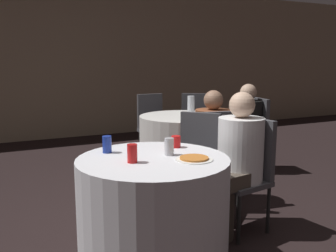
{
  "coord_description": "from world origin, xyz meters",
  "views": [
    {
      "loc": [
        -1.03,
        -2.38,
        1.41
      ],
      "look_at": [
        0.33,
        0.49,
        0.86
      ],
      "focal_mm": 40.0,
      "sensor_mm": 36.0,
      "label": 1
    }
  ],
  "objects_px": {
    "table_far": "(183,146)",
    "bottle_far": "(191,104)",
    "chair_near_east": "(248,165)",
    "table_near": "(153,211)",
    "person_black_shirt": "(243,127)",
    "soda_can_red": "(132,153)",
    "chair_near_northeast": "(197,156)",
    "chair_far_northeast": "(194,120)",
    "chair_far_east": "(254,129)",
    "chair_far_south": "(217,150)",
    "chair_far_north": "(152,121)",
    "person_white_shirt": "(235,162)",
    "pizza_plate_near": "(194,159)",
    "person_floral_shirt": "(210,144)",
    "soda_can_blue": "(107,144)",
    "soda_can_silver": "(169,147)"
  },
  "relations": [
    {
      "from": "table_near",
      "to": "bottle_far",
      "type": "xyz_separation_m",
      "value": [
        1.32,
        1.86,
        0.49
      ]
    },
    {
      "from": "chair_near_east",
      "to": "soda_can_silver",
      "type": "relative_size",
      "value": 7.71
    },
    {
      "from": "chair_far_south",
      "to": "person_floral_shirt",
      "type": "distance_m",
      "value": 0.17
    },
    {
      "from": "chair_near_east",
      "to": "table_near",
      "type": "bearing_deg",
      "value": 90.0
    },
    {
      "from": "chair_near_northeast",
      "to": "chair_far_northeast",
      "type": "bearing_deg",
      "value": -69.71
    },
    {
      "from": "chair_near_northeast",
      "to": "pizza_plate_near",
      "type": "distance_m",
      "value": 0.94
    },
    {
      "from": "soda_can_red",
      "to": "chair_far_northeast",
      "type": "bearing_deg",
      "value": 53.25
    },
    {
      "from": "person_white_shirt",
      "to": "pizza_plate_near",
      "type": "relative_size",
      "value": 4.62
    },
    {
      "from": "table_far",
      "to": "soda_can_red",
      "type": "distance_m",
      "value": 2.2
    },
    {
      "from": "table_far",
      "to": "bottle_far",
      "type": "bearing_deg",
      "value": 41.36
    },
    {
      "from": "person_floral_shirt",
      "to": "bottle_far",
      "type": "relative_size",
      "value": 5.17
    },
    {
      "from": "person_black_shirt",
      "to": "soda_can_blue",
      "type": "bearing_deg",
      "value": 130.17
    },
    {
      "from": "soda_can_blue",
      "to": "soda_can_red",
      "type": "bearing_deg",
      "value": -77.76
    },
    {
      "from": "table_near",
      "to": "person_black_shirt",
      "type": "distance_m",
      "value": 2.47
    },
    {
      "from": "chair_near_northeast",
      "to": "pizza_plate_near",
      "type": "relative_size",
      "value": 3.71
    },
    {
      "from": "chair_far_north",
      "to": "soda_can_red",
      "type": "bearing_deg",
      "value": 63.95
    },
    {
      "from": "chair_far_northeast",
      "to": "person_white_shirt",
      "type": "bearing_deg",
      "value": 105.03
    },
    {
      "from": "person_white_shirt",
      "to": "person_floral_shirt",
      "type": "bearing_deg",
      "value": -26.92
    },
    {
      "from": "person_floral_shirt",
      "to": "soda_can_silver",
      "type": "xyz_separation_m",
      "value": [
        -0.88,
        -0.87,
        0.24
      ]
    },
    {
      "from": "chair_far_south",
      "to": "person_floral_shirt",
      "type": "bearing_deg",
      "value": 90.0
    },
    {
      "from": "chair_near_northeast",
      "to": "chair_far_north",
      "type": "relative_size",
      "value": 1.0
    },
    {
      "from": "person_floral_shirt",
      "to": "bottle_far",
      "type": "height_order",
      "value": "person_floral_shirt"
    },
    {
      "from": "chair_far_east",
      "to": "person_black_shirt",
      "type": "height_order",
      "value": "person_black_shirt"
    },
    {
      "from": "chair_far_northeast",
      "to": "chair_far_south",
      "type": "distance_m",
      "value": 1.85
    },
    {
      "from": "chair_near_east",
      "to": "pizza_plate_near",
      "type": "xyz_separation_m",
      "value": [
        -0.7,
        -0.31,
        0.21
      ]
    },
    {
      "from": "chair_far_north",
      "to": "chair_near_east",
      "type": "bearing_deg",
      "value": 85.17
    },
    {
      "from": "person_floral_shirt",
      "to": "chair_far_south",
      "type": "bearing_deg",
      "value": -90.0
    },
    {
      "from": "soda_can_red",
      "to": "table_near",
      "type": "bearing_deg",
      "value": 15.67
    },
    {
      "from": "pizza_plate_near",
      "to": "soda_can_silver",
      "type": "height_order",
      "value": "soda_can_silver"
    },
    {
      "from": "chair_far_south",
      "to": "bottle_far",
      "type": "height_order",
      "value": "bottle_far"
    },
    {
      "from": "soda_can_blue",
      "to": "chair_far_northeast",
      "type": "bearing_deg",
      "value": 48.21
    },
    {
      "from": "person_white_shirt",
      "to": "soda_can_silver",
      "type": "height_order",
      "value": "person_white_shirt"
    },
    {
      "from": "person_white_shirt",
      "to": "soda_can_red",
      "type": "relative_size",
      "value": 9.59
    },
    {
      "from": "table_near",
      "to": "person_white_shirt",
      "type": "height_order",
      "value": "person_white_shirt"
    },
    {
      "from": "person_white_shirt",
      "to": "soda_can_blue",
      "type": "xyz_separation_m",
      "value": [
        -1.01,
        0.15,
        0.22
      ]
    },
    {
      "from": "chair_far_east",
      "to": "soda_can_silver",
      "type": "bearing_deg",
      "value": 137.38
    },
    {
      "from": "chair_far_northeast",
      "to": "chair_far_north",
      "type": "relative_size",
      "value": 1.0
    },
    {
      "from": "chair_far_north",
      "to": "bottle_far",
      "type": "xyz_separation_m",
      "value": [
        0.21,
        -0.78,
        0.32
      ]
    },
    {
      "from": "table_far",
      "to": "soda_can_red",
      "type": "height_order",
      "value": "soda_can_red"
    },
    {
      "from": "chair_far_east",
      "to": "chair_far_north",
      "type": "bearing_deg",
      "value": 50.04
    },
    {
      "from": "person_black_shirt",
      "to": "chair_far_northeast",
      "type": "bearing_deg",
      "value": 22.85
    },
    {
      "from": "soda_can_red",
      "to": "soda_can_blue",
      "type": "xyz_separation_m",
      "value": [
        -0.07,
        0.33,
        0.0
      ]
    },
    {
      "from": "chair_near_northeast",
      "to": "table_near",
      "type": "bearing_deg",
      "value": 90.0
    },
    {
      "from": "chair_far_east",
      "to": "pizza_plate_near",
      "type": "bearing_deg",
      "value": 142.1
    },
    {
      "from": "chair_near_northeast",
      "to": "bottle_far",
      "type": "xyz_separation_m",
      "value": [
        0.62,
        1.24,
        0.32
      ]
    },
    {
      "from": "table_far",
      "to": "chair_far_east",
      "type": "relative_size",
      "value": 1.14
    },
    {
      "from": "chair_far_east",
      "to": "chair_far_south",
      "type": "bearing_deg",
      "value": 135.77
    },
    {
      "from": "person_white_shirt",
      "to": "soda_can_silver",
      "type": "bearing_deg",
      "value": 89.65
    },
    {
      "from": "table_near",
      "to": "person_black_shirt",
      "type": "xyz_separation_m",
      "value": [
        1.91,
        1.55,
        0.2
      ]
    },
    {
      "from": "chair_near_northeast",
      "to": "pizza_plate_near",
      "type": "bearing_deg",
      "value": 107.26
    }
  ]
}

